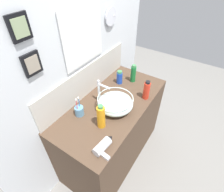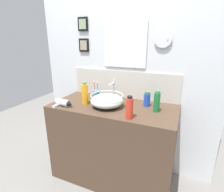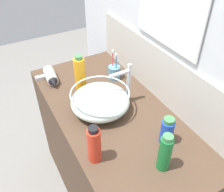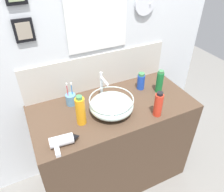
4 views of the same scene
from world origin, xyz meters
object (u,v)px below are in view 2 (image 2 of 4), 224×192
(faucet, at_px, (113,89))
(lotion_bottle, at_px, (147,99))
(glass_bowl_sink, at_px, (107,101))
(spray_bottle, at_px, (129,108))
(hair_drier, at_px, (64,103))
(toothbrush_cup, at_px, (96,94))
(soap_dispenser, at_px, (157,102))
(shampoo_bottle, at_px, (85,94))

(faucet, bearing_deg, lotion_bottle, 1.60)
(glass_bowl_sink, distance_m, spray_bottle, 0.34)
(hair_drier, height_order, lotion_bottle, lotion_bottle)
(toothbrush_cup, relative_size, soap_dispenser, 0.99)
(toothbrush_cup, bearing_deg, shampoo_bottle, -89.46)
(toothbrush_cup, distance_m, spray_bottle, 0.67)
(spray_bottle, bearing_deg, faucet, 130.52)
(glass_bowl_sink, bearing_deg, lotion_bottle, 25.93)
(hair_drier, distance_m, shampoo_bottle, 0.23)
(faucet, distance_m, soap_dispenser, 0.49)
(glass_bowl_sink, bearing_deg, spray_bottle, -30.86)
(glass_bowl_sink, xyz_separation_m, hair_drier, (-0.41, -0.16, -0.03))
(glass_bowl_sink, distance_m, toothbrush_cup, 0.33)
(hair_drier, distance_m, soap_dispenser, 0.91)
(hair_drier, relative_size, toothbrush_cup, 0.99)
(glass_bowl_sink, height_order, hair_drier, glass_bowl_sink)
(soap_dispenser, bearing_deg, glass_bowl_sink, -171.59)
(glass_bowl_sink, xyz_separation_m, spray_bottle, (0.29, -0.17, 0.03))
(soap_dispenser, distance_m, lotion_bottle, 0.16)
(hair_drier, xyz_separation_m, lotion_bottle, (0.77, 0.33, 0.04))
(shampoo_bottle, xyz_separation_m, soap_dispenser, (0.71, 0.09, -0.01))
(spray_bottle, height_order, soap_dispenser, soap_dispenser)
(hair_drier, bearing_deg, lotion_bottle, 23.42)
(hair_drier, distance_m, toothbrush_cup, 0.41)
(hair_drier, bearing_deg, shampoo_bottle, 40.39)
(toothbrush_cup, distance_m, soap_dispenser, 0.73)
(spray_bottle, xyz_separation_m, soap_dispenser, (0.19, 0.24, 0.00))
(hair_drier, bearing_deg, glass_bowl_sink, 21.10)
(hair_drier, bearing_deg, toothbrush_cup, 66.73)
(glass_bowl_sink, xyz_separation_m, toothbrush_cup, (-0.24, 0.22, -0.02))
(shampoo_bottle, bearing_deg, glass_bowl_sink, 3.66)
(glass_bowl_sink, height_order, faucet, faucet)
(glass_bowl_sink, relative_size, toothbrush_cup, 1.64)
(hair_drier, relative_size, lotion_bottle, 1.29)
(hair_drier, xyz_separation_m, spray_bottle, (0.70, -0.02, 0.06))
(spray_bottle, height_order, shampoo_bottle, shampoo_bottle)
(hair_drier, distance_m, lotion_bottle, 0.84)
(glass_bowl_sink, distance_m, hair_drier, 0.44)
(glass_bowl_sink, relative_size, lotion_bottle, 2.15)
(hair_drier, distance_m, spray_bottle, 0.70)
(shampoo_bottle, height_order, lotion_bottle, shampoo_bottle)
(shampoo_bottle, xyz_separation_m, lotion_bottle, (0.60, 0.19, -0.04))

